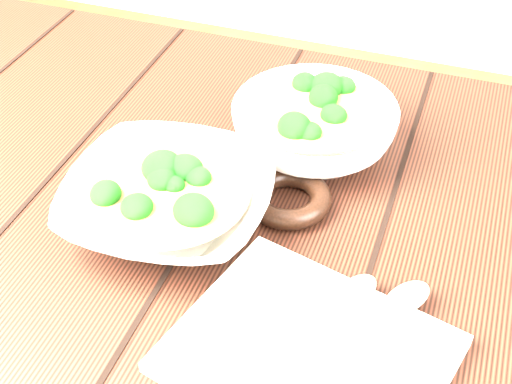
# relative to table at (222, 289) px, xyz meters

# --- Properties ---
(table) EXTENTS (1.20, 0.80, 0.75)m
(table) POSITION_rel_table_xyz_m (0.00, 0.00, 0.00)
(table) COLOR #32170E
(table) RESTS_ON ground
(soup_bowl_front) EXTENTS (0.25, 0.25, 0.07)m
(soup_bowl_front) POSITION_rel_table_xyz_m (-0.05, -0.02, 0.15)
(soup_bowl_front) COLOR white
(soup_bowl_front) RESTS_ON table
(soup_bowl_back) EXTENTS (0.22, 0.22, 0.07)m
(soup_bowl_back) POSITION_rel_table_xyz_m (0.07, 0.16, 0.15)
(soup_bowl_back) COLOR white
(soup_bowl_back) RESTS_ON table
(trivet) EXTENTS (0.13, 0.13, 0.02)m
(trivet) POSITION_rel_table_xyz_m (0.07, 0.05, 0.13)
(trivet) COLOR black
(trivet) RESTS_ON table
(napkin) EXTENTS (0.28, 0.25, 0.01)m
(napkin) POSITION_rel_table_xyz_m (0.15, -0.15, 0.13)
(napkin) COLOR beige
(napkin) RESTS_ON table
(spoon_left) EXTENTS (0.10, 0.19, 0.01)m
(spoon_left) POSITION_rel_table_xyz_m (0.16, -0.11, 0.14)
(spoon_left) COLOR #B8B0A2
(spoon_left) RESTS_ON napkin
(spoon_right) EXTENTS (0.12, 0.18, 0.01)m
(spoon_right) POSITION_rel_table_xyz_m (0.20, -0.09, 0.14)
(spoon_right) COLOR #B8B0A2
(spoon_right) RESTS_ON napkin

